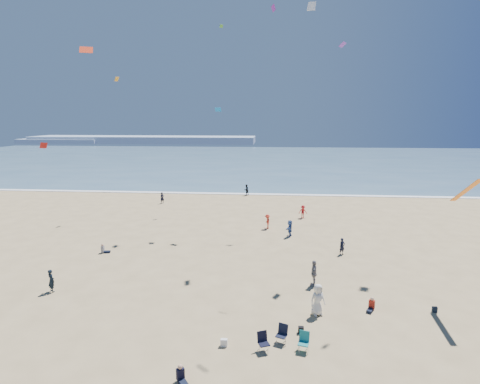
{
  "coord_description": "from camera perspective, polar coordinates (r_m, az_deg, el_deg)",
  "views": [
    {
      "loc": [
        3.77,
        -12.42,
        11.61
      ],
      "look_at": [
        2.0,
        8.0,
        7.6
      ],
      "focal_mm": 28.0,
      "sensor_mm": 36.0,
      "label": 1
    }
  ],
  "objects": [
    {
      "name": "ocean",
      "position": [
        108.1,
        2.93,
        4.9
      ],
      "size": [
        220.0,
        100.0,
        0.06
      ],
      "primitive_type": "cube",
      "color": "#476B84",
      "rests_on": "ground"
    },
    {
      "name": "surf_line",
      "position": [
        58.69,
        1.17,
        -0.3
      ],
      "size": [
        220.0,
        1.2,
        0.08
      ],
      "primitive_type": "cube",
      "color": "white",
      "rests_on": "ground"
    },
    {
      "name": "headland_far",
      "position": [
        193.5,
        -14.44,
        7.76
      ],
      "size": [
        110.0,
        20.0,
        3.2
      ],
      "primitive_type": "cube",
      "color": "#7A8EA8",
      "rests_on": "ground"
    },
    {
      "name": "headland_near",
      "position": [
        205.81,
        -25.55,
        7.04
      ],
      "size": [
        40.0,
        14.0,
        2.0
      ],
      "primitive_type": "cube",
      "color": "#7A8EA8",
      "rests_on": "ground"
    },
    {
      "name": "standing_flyers",
      "position": [
        29.89,
        11.95,
        -10.27
      ],
      "size": [
        29.62,
        55.32,
        1.93
      ],
      "color": "navy",
      "rests_on": "ground"
    },
    {
      "name": "seated_group",
      "position": [
        20.45,
        -0.75,
        -22.1
      ],
      "size": [
        21.94,
        24.99,
        0.84
      ],
      "color": "silver",
      "rests_on": "ground"
    },
    {
      "name": "chair_cluster",
      "position": [
        20.69,
        6.55,
        -21.48
      ],
      "size": [
        2.76,
        1.59,
        1.0
      ],
      "color": "black",
      "rests_on": "ground"
    },
    {
      "name": "white_tote",
      "position": [
        20.94,
        -2.45,
        -21.95
      ],
      "size": [
        0.35,
        0.2,
        0.4
      ],
      "primitive_type": "cube",
      "color": "silver",
      "rests_on": "ground"
    },
    {
      "name": "black_backpack",
      "position": [
        22.2,
        9.27,
        -20.04
      ],
      "size": [
        0.3,
        0.22,
        0.38
      ],
      "primitive_type": "cube",
      "color": "black",
      "rests_on": "ground"
    },
    {
      "name": "navy_bag",
      "position": [
        26.74,
        27.54,
        -15.59
      ],
      "size": [
        0.28,
        0.18,
        0.34
      ],
      "primitive_type": "cube",
      "color": "black",
      "rests_on": "ground"
    },
    {
      "name": "kites_aloft",
      "position": [
        25.36,
        17.84,
        17.12
      ],
      "size": [
        39.63,
        39.81,
        27.89
      ],
      "color": "#F25E7D",
      "rests_on": "ground"
    }
  ]
}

